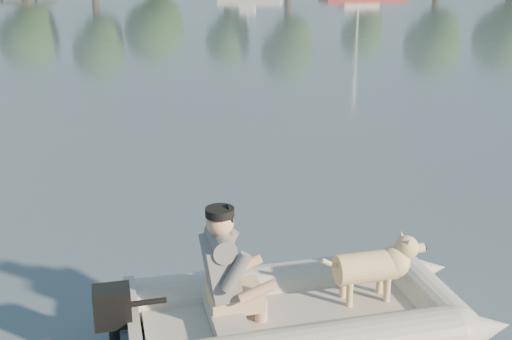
{
  "coord_description": "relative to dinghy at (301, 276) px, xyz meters",
  "views": [
    {
      "loc": [
        -0.02,
        -5.61,
        3.44
      ],
      "look_at": [
        0.04,
        2.23,
        0.75
      ],
      "focal_mm": 45.0,
      "sensor_mm": 36.0,
      "label": 1
    }
  ],
  "objects": [
    {
      "name": "man",
      "position": [
        -0.71,
        -0.11,
        0.19
      ],
      "size": [
        0.87,
        0.79,
        1.11
      ],
      "primitive_type": null,
      "rotation": [
        0.0,
        0.0,
        0.23
      ],
      "color": "slate",
      "rests_on": "dinghy"
    },
    {
      "name": "dinghy",
      "position": [
        0.0,
        0.0,
        0.0
      ],
      "size": [
        5.55,
        4.57,
        1.42
      ],
      "primitive_type": null,
      "rotation": [
        0.0,
        0.0,
        0.23
      ],
      "color": "gray",
      "rests_on": "water"
    },
    {
      "name": "dog",
      "position": [
        0.63,
        0.21,
        -0.08
      ],
      "size": [
        1.01,
        0.55,
        0.64
      ],
      "primitive_type": null,
      "rotation": [
        0.0,
        0.0,
        0.23
      ],
      "color": "tan",
      "rests_on": "dinghy"
    },
    {
      "name": "outboard_motor",
      "position": [
        -1.66,
        -0.39,
        -0.29
      ],
      "size": [
        0.48,
        0.39,
        0.81
      ],
      "primitive_type": null,
      "rotation": [
        0.0,
        0.0,
        0.23
      ],
      "color": "black",
      "rests_on": "dinghy"
    },
    {
      "name": "water",
      "position": [
        -0.44,
        0.36,
        -0.61
      ],
      "size": [
        160.0,
        160.0,
        0.0
      ],
      "primitive_type": "plane",
      "color": "slate",
      "rests_on": "ground"
    }
  ]
}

